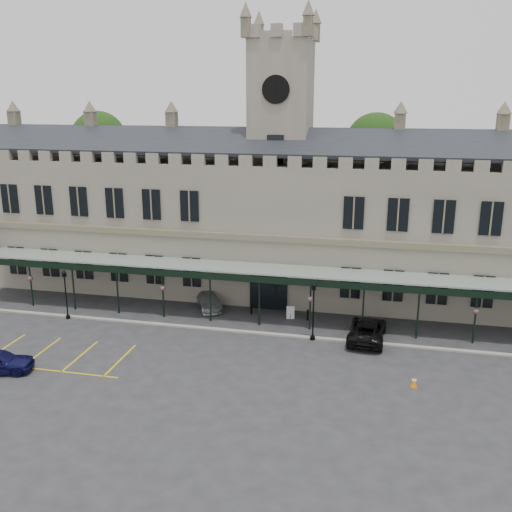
% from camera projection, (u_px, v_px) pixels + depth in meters
% --- Properties ---
extents(ground, '(140.00, 140.00, 0.00)m').
position_uv_depth(ground, '(237.00, 365.00, 38.31)').
color(ground, '#28292B').
extents(station_building, '(60.00, 10.36, 17.30)m').
position_uv_depth(station_building, '(280.00, 222.00, 51.55)').
color(station_building, slate).
rests_on(station_building, ground).
extents(clock_tower, '(5.60, 5.60, 24.80)m').
position_uv_depth(clock_tower, '(281.00, 148.00, 49.85)').
color(clock_tower, slate).
rests_on(clock_tower, ground).
extents(canopy, '(50.00, 4.10, 4.30)m').
position_uv_depth(canopy, '(260.00, 295.00, 44.69)').
color(canopy, '#8C9E93').
rests_on(canopy, ground).
extents(kerb, '(60.00, 0.40, 0.12)m').
position_uv_depth(kerb, '(255.00, 333.00, 43.47)').
color(kerb, gray).
rests_on(kerb, ground).
extents(parking_markings, '(16.00, 6.00, 0.01)m').
position_uv_depth(parking_markings, '(38.00, 355.00, 39.82)').
color(parking_markings, gold).
rests_on(parking_markings, ground).
extents(tree_behind_left, '(6.00, 6.00, 16.00)m').
position_uv_depth(tree_behind_left, '(99.00, 140.00, 62.98)').
color(tree_behind_left, '#332314').
rests_on(tree_behind_left, ground).
extents(tree_behind_mid, '(6.00, 6.00, 16.00)m').
position_uv_depth(tree_behind_mid, '(376.00, 145.00, 56.73)').
color(tree_behind_mid, '#332314').
rests_on(tree_behind_mid, ground).
extents(lamp_post_left, '(0.40, 0.40, 4.19)m').
position_uv_depth(lamp_post_left, '(65.00, 290.00, 45.76)').
color(lamp_post_left, black).
rests_on(lamp_post_left, ground).
extents(lamp_post_mid, '(0.44, 0.44, 4.61)m').
position_uv_depth(lamp_post_mid, '(313.00, 305.00, 41.62)').
color(lamp_post_mid, black).
rests_on(lamp_post_mid, ground).
extents(traffic_cone, '(0.42, 0.42, 0.68)m').
position_uv_depth(traffic_cone, '(414.00, 382.00, 35.37)').
color(traffic_cone, orange).
rests_on(traffic_cone, ground).
extents(sign_board, '(0.63, 0.18, 1.09)m').
position_uv_depth(sign_board, '(290.00, 313.00, 46.20)').
color(sign_board, black).
rests_on(sign_board, ground).
extents(bollard_left, '(0.17, 0.17, 0.96)m').
position_uv_depth(bollard_left, '(251.00, 308.00, 47.27)').
color(bollard_left, black).
rests_on(bollard_left, ground).
extents(bollard_right, '(0.16, 0.16, 0.89)m').
position_uv_depth(bollard_right, '(308.00, 315.00, 45.96)').
color(bollard_right, black).
rests_on(bollard_right, ground).
extents(car_taxi, '(3.50, 4.62, 1.25)m').
position_uv_depth(car_taxi, '(209.00, 301.00, 48.59)').
color(car_taxi, '#92959A').
rests_on(car_taxi, ground).
extents(car_van, '(2.87, 5.69, 1.54)m').
position_uv_depth(car_van, '(367.00, 330.00, 42.17)').
color(car_van, black).
rests_on(car_van, ground).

